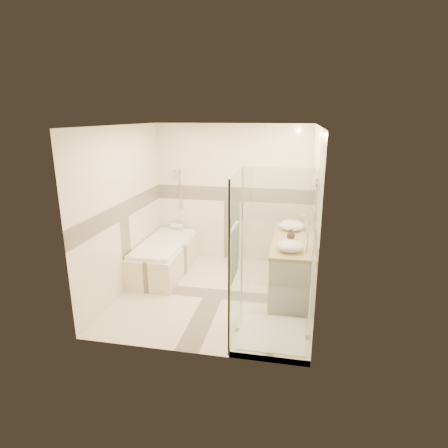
% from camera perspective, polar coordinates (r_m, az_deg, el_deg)
% --- Properties ---
extents(room, '(2.82, 3.02, 2.52)m').
position_cam_1_polar(room, '(5.39, -0.96, 1.46)').
color(room, beige).
rests_on(room, ground).
extents(bathtub, '(0.75, 1.70, 0.56)m').
position_cam_1_polar(bathtub, '(6.55, -9.04, -4.74)').
color(bathtub, beige).
rests_on(bathtub, ground).
extents(vanity, '(0.58, 1.62, 0.85)m').
position_cam_1_polar(vanity, '(5.81, 10.12, -6.33)').
color(vanity, silver).
rests_on(vanity, ground).
extents(shower_enclosure, '(0.96, 0.93, 2.04)m').
position_cam_1_polar(shower_enclosure, '(4.64, 6.08, -11.17)').
color(shower_enclosure, beige).
rests_on(shower_enclosure, ground).
extents(vessel_sink_near, '(0.41, 0.41, 0.16)m').
position_cam_1_polar(vessel_sink_near, '(6.11, 10.28, -0.18)').
color(vessel_sink_near, white).
rests_on(vessel_sink_near, vanity).
extents(vessel_sink_far, '(0.37, 0.37, 0.15)m').
position_cam_1_polar(vessel_sink_far, '(5.17, 10.03, -3.32)').
color(vessel_sink_far, white).
rests_on(vessel_sink_far, vanity).
extents(faucet_near, '(0.12, 0.03, 0.29)m').
position_cam_1_polar(faucet_near, '(6.09, 12.35, 0.47)').
color(faucet_near, silver).
rests_on(faucet_near, vanity).
extents(faucet_far, '(0.12, 0.03, 0.28)m').
position_cam_1_polar(faucet_far, '(5.14, 12.48, -2.52)').
color(faucet_far, silver).
rests_on(faucet_far, vanity).
extents(amenity_bottle_a, '(0.06, 0.07, 0.14)m').
position_cam_1_polar(amenity_bottle_a, '(5.52, 10.13, -2.12)').
color(amenity_bottle_a, black).
rests_on(amenity_bottle_a, vanity).
extents(amenity_bottle_b, '(0.13, 0.13, 0.16)m').
position_cam_1_polar(amenity_bottle_b, '(5.66, 10.17, -1.52)').
color(amenity_bottle_b, black).
rests_on(amenity_bottle_b, vanity).
extents(folded_towels, '(0.14, 0.22, 0.07)m').
position_cam_1_polar(folded_towels, '(6.34, 10.31, -0.01)').
color(folded_towels, silver).
rests_on(folded_towels, vanity).
extents(rolled_towel, '(0.24, 0.11, 0.11)m').
position_cam_1_polar(rolled_towel, '(7.12, -7.22, -0.35)').
color(rolled_towel, silver).
rests_on(rolled_towel, bathtub).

